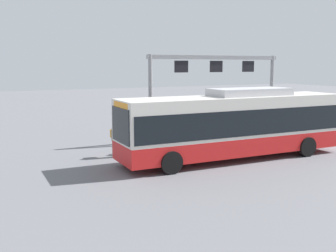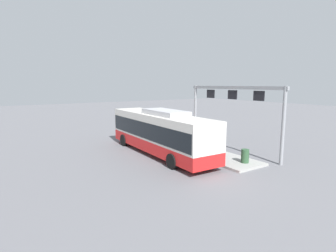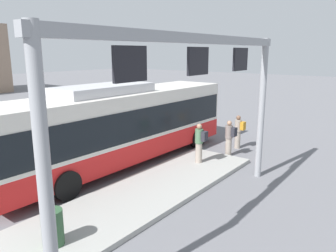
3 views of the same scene
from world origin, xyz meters
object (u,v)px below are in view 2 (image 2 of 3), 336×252
at_px(person_boarding, 157,130).
at_px(person_waiting_near, 177,133).
at_px(trash_bin, 245,156).
at_px(person_waiting_mid, 167,131).
at_px(bus_main, 159,131).

bearing_deg(person_boarding, person_waiting_near, 90.56).
distance_m(person_boarding, trash_bin, 10.72).
xyz_separation_m(person_waiting_mid, trash_bin, (-9.30, -0.03, -0.28)).
xyz_separation_m(person_boarding, person_waiting_mid, (-1.41, -0.22, 0.00)).
distance_m(person_boarding, person_waiting_mid, 1.42).
height_order(bus_main, person_waiting_mid, bus_main).
bearing_deg(bus_main, person_waiting_near, -57.64).
relative_size(person_waiting_mid, trash_bin, 1.86).
distance_m(bus_main, person_waiting_near, 3.40).
height_order(person_boarding, trash_bin, person_boarding).
distance_m(bus_main, person_boarding, 6.01).
bearing_deg(person_waiting_near, trash_bin, 93.97).
bearing_deg(person_boarding, bus_main, 62.77).
height_order(person_waiting_near, person_waiting_mid, person_waiting_near).
distance_m(person_waiting_mid, trash_bin, 9.31).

